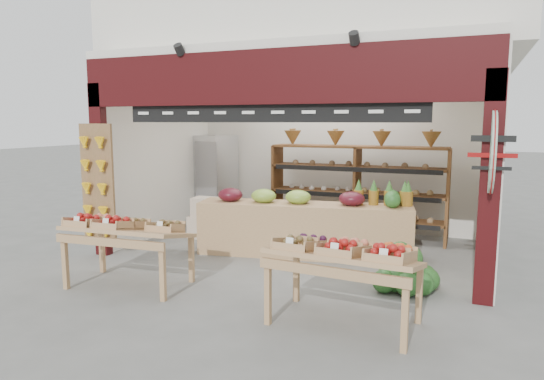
{
  "coord_description": "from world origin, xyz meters",
  "views": [
    {
      "loc": [
        2.54,
        -6.93,
        2.09
      ],
      "look_at": [
        -0.23,
        -0.2,
        1.05
      ],
      "focal_mm": 32.0,
      "sensor_mm": 36.0,
      "label": 1
    }
  ],
  "objects_px": {
    "cardboard_stack": "(216,224)",
    "back_shelving": "(357,174)",
    "display_table_right": "(345,253)",
    "watermelon_pile": "(406,274)",
    "refrigerator": "(215,179)",
    "mid_counter": "(303,227)",
    "display_table_left": "(123,228)"
  },
  "relations": [
    {
      "from": "cardboard_stack",
      "to": "back_shelving",
      "type": "bearing_deg",
      "value": 24.35
    },
    {
      "from": "back_shelving",
      "to": "display_table_right",
      "type": "distance_m",
      "value": 3.87
    },
    {
      "from": "cardboard_stack",
      "to": "watermelon_pile",
      "type": "distance_m",
      "value": 3.77
    },
    {
      "from": "back_shelving",
      "to": "refrigerator",
      "type": "xyz_separation_m",
      "value": [
        -3.03,
        0.28,
        -0.25
      ]
    },
    {
      "from": "mid_counter",
      "to": "watermelon_pile",
      "type": "height_order",
      "value": "mid_counter"
    },
    {
      "from": "back_shelving",
      "to": "display_table_right",
      "type": "xyz_separation_m",
      "value": [
        0.72,
        -3.79,
        -0.39
      ]
    },
    {
      "from": "cardboard_stack",
      "to": "display_table_left",
      "type": "xyz_separation_m",
      "value": [
        0.09,
        -2.61,
        0.47
      ]
    },
    {
      "from": "display_table_right",
      "to": "watermelon_pile",
      "type": "distance_m",
      "value": 1.49
    },
    {
      "from": "display_table_right",
      "to": "watermelon_pile",
      "type": "xyz_separation_m",
      "value": [
        0.47,
        1.29,
        -0.56
      ]
    },
    {
      "from": "cardboard_stack",
      "to": "mid_counter",
      "type": "bearing_deg",
      "value": -14.21
    },
    {
      "from": "mid_counter",
      "to": "watermelon_pile",
      "type": "bearing_deg",
      "value": -30.73
    },
    {
      "from": "cardboard_stack",
      "to": "mid_counter",
      "type": "xyz_separation_m",
      "value": [
        1.79,
        -0.45,
        0.18
      ]
    },
    {
      "from": "back_shelving",
      "to": "display_table_right",
      "type": "height_order",
      "value": "back_shelving"
    },
    {
      "from": "mid_counter",
      "to": "display_table_left",
      "type": "relative_size",
      "value": 2.15
    },
    {
      "from": "mid_counter",
      "to": "display_table_right",
      "type": "xyz_separation_m",
      "value": [
        1.22,
        -2.3,
        0.31
      ]
    },
    {
      "from": "cardboard_stack",
      "to": "display_table_left",
      "type": "relative_size",
      "value": 0.66
    },
    {
      "from": "back_shelving",
      "to": "mid_counter",
      "type": "relative_size",
      "value": 0.93
    },
    {
      "from": "back_shelving",
      "to": "mid_counter",
      "type": "distance_m",
      "value": 1.72
    },
    {
      "from": "cardboard_stack",
      "to": "mid_counter",
      "type": "relative_size",
      "value": 0.31
    },
    {
      "from": "display_table_left",
      "to": "display_table_right",
      "type": "relative_size",
      "value": 0.99
    },
    {
      "from": "back_shelving",
      "to": "watermelon_pile",
      "type": "bearing_deg",
      "value": -64.55
    },
    {
      "from": "cardboard_stack",
      "to": "display_table_right",
      "type": "height_order",
      "value": "display_table_right"
    },
    {
      "from": "refrigerator",
      "to": "display_table_right",
      "type": "relative_size",
      "value": 1.15
    },
    {
      "from": "display_table_right",
      "to": "watermelon_pile",
      "type": "relative_size",
      "value": 1.99
    },
    {
      "from": "back_shelving",
      "to": "display_table_left",
      "type": "xyz_separation_m",
      "value": [
        -2.2,
        -3.64,
        -0.4
      ]
    },
    {
      "from": "back_shelving",
      "to": "refrigerator",
      "type": "height_order",
      "value": "back_shelving"
    },
    {
      "from": "refrigerator",
      "to": "mid_counter",
      "type": "bearing_deg",
      "value": -20.61
    },
    {
      "from": "cardboard_stack",
      "to": "display_table_left",
      "type": "bearing_deg",
      "value": -88.05
    },
    {
      "from": "mid_counter",
      "to": "watermelon_pile",
      "type": "relative_size",
      "value": 4.27
    },
    {
      "from": "back_shelving",
      "to": "display_table_right",
      "type": "relative_size",
      "value": 1.99
    },
    {
      "from": "refrigerator",
      "to": "watermelon_pile",
      "type": "height_order",
      "value": "refrigerator"
    },
    {
      "from": "back_shelving",
      "to": "refrigerator",
      "type": "relative_size",
      "value": 1.74
    }
  ]
}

